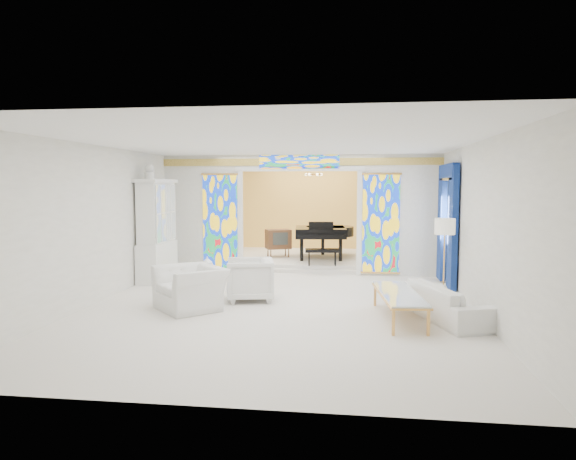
# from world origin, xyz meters

# --- Properties ---
(floor) EXTENTS (12.00, 12.00, 0.00)m
(floor) POSITION_xyz_m (0.00, 0.00, 0.00)
(floor) COLOR silver
(floor) RESTS_ON ground
(ceiling) EXTENTS (7.00, 12.00, 0.02)m
(ceiling) POSITION_xyz_m (0.00, 0.00, 3.00)
(ceiling) COLOR white
(ceiling) RESTS_ON wall_back
(wall_back) EXTENTS (7.00, 0.02, 3.00)m
(wall_back) POSITION_xyz_m (0.00, 6.00, 1.50)
(wall_back) COLOR white
(wall_back) RESTS_ON floor
(wall_front) EXTENTS (7.00, 0.02, 3.00)m
(wall_front) POSITION_xyz_m (0.00, -6.00, 1.50)
(wall_front) COLOR white
(wall_front) RESTS_ON floor
(wall_left) EXTENTS (0.02, 12.00, 3.00)m
(wall_left) POSITION_xyz_m (-3.50, 0.00, 1.50)
(wall_left) COLOR white
(wall_left) RESTS_ON floor
(wall_right) EXTENTS (0.02, 12.00, 3.00)m
(wall_right) POSITION_xyz_m (3.50, 0.00, 1.50)
(wall_right) COLOR white
(wall_right) RESTS_ON floor
(partition_wall) EXTENTS (7.00, 0.22, 3.00)m
(partition_wall) POSITION_xyz_m (0.00, 2.00, 1.65)
(partition_wall) COLOR white
(partition_wall) RESTS_ON floor
(stained_glass_left) EXTENTS (0.90, 0.04, 2.40)m
(stained_glass_left) POSITION_xyz_m (-2.03, 1.89, 1.30)
(stained_glass_left) COLOR gold
(stained_glass_left) RESTS_ON partition_wall
(stained_glass_right) EXTENTS (0.90, 0.04, 2.40)m
(stained_glass_right) POSITION_xyz_m (2.03, 1.89, 1.30)
(stained_glass_right) COLOR gold
(stained_glass_right) RESTS_ON partition_wall
(stained_glass_transom) EXTENTS (2.00, 0.04, 0.34)m
(stained_glass_transom) POSITION_xyz_m (0.00, 1.89, 2.82)
(stained_glass_transom) COLOR gold
(stained_glass_transom) RESTS_ON partition_wall
(alcove_platform) EXTENTS (6.80, 3.80, 0.18)m
(alcove_platform) POSITION_xyz_m (0.00, 4.10, 0.09)
(alcove_platform) COLOR silver
(alcove_platform) RESTS_ON floor
(gold_curtain_back) EXTENTS (6.70, 0.10, 2.90)m
(gold_curtain_back) POSITION_xyz_m (0.00, 5.88, 1.50)
(gold_curtain_back) COLOR #EAB751
(gold_curtain_back) RESTS_ON wall_back
(chandelier) EXTENTS (0.48, 0.48, 0.30)m
(chandelier) POSITION_xyz_m (0.20, 4.00, 2.55)
(chandelier) COLOR gold
(chandelier) RESTS_ON ceiling
(blue_drapes) EXTENTS (0.14, 1.85, 2.65)m
(blue_drapes) POSITION_xyz_m (3.40, 0.70, 1.58)
(blue_drapes) COLOR navy
(blue_drapes) RESTS_ON wall_right
(china_cabinet) EXTENTS (0.56, 1.46, 2.72)m
(china_cabinet) POSITION_xyz_m (-3.22, 0.60, 1.17)
(china_cabinet) COLOR white
(china_cabinet) RESTS_ON floor
(armchair_left) EXTENTS (1.56, 1.57, 0.77)m
(armchair_left) POSITION_xyz_m (-1.56, -2.01, 0.38)
(armchair_left) COLOR silver
(armchair_left) RESTS_ON floor
(armchair_right) EXTENTS (1.07, 1.05, 0.82)m
(armchair_right) POSITION_xyz_m (-0.64, -1.17, 0.41)
(armchair_right) COLOR white
(armchair_right) RESTS_ON floor
(sofa) EXTENTS (1.38, 2.15, 0.59)m
(sofa) POSITION_xyz_m (2.95, -2.17, 0.29)
(sofa) COLOR white
(sofa) RESTS_ON floor
(side_table) EXTENTS (0.60, 0.60, 0.63)m
(side_table) POSITION_xyz_m (-1.49, -1.17, 0.41)
(side_table) COLOR white
(side_table) RESTS_ON floor
(vase) EXTENTS (0.26, 0.26, 0.21)m
(vase) POSITION_xyz_m (-1.49, -1.17, 0.74)
(vase) COLOR silver
(vase) RESTS_ON side_table
(coffee_table) EXTENTS (0.83, 2.09, 0.45)m
(coffee_table) POSITION_xyz_m (2.13, -2.27, 0.42)
(coffee_table) COLOR white
(coffee_table) RESTS_ON floor
(floor_lamp) EXTENTS (0.51, 0.51, 1.60)m
(floor_lamp) POSITION_xyz_m (3.13, -0.62, 1.36)
(floor_lamp) COLOR gold
(floor_lamp) RESTS_ON floor
(grand_piano) EXTENTS (1.78, 2.77, 1.06)m
(grand_piano) POSITION_xyz_m (0.54, 3.76, 0.90)
(grand_piano) COLOR black
(grand_piano) RESTS_ON alcove_platform
(tv_console) EXTENTS (0.81, 0.70, 0.79)m
(tv_console) POSITION_xyz_m (-0.79, 3.64, 0.69)
(tv_console) COLOR brown
(tv_console) RESTS_ON alcove_platform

